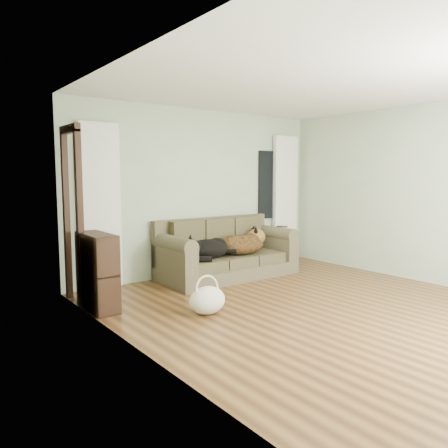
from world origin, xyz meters
TOP-DOWN VIEW (x-y plane):
  - floor at (0.00, 0.00)m, footprint 5.00×5.00m
  - ceiling at (0.00, 0.00)m, footprint 5.00×5.00m
  - wall_back at (0.00, 2.50)m, footprint 4.50×0.04m
  - wall_left at (-2.25, 0.00)m, footprint 0.04×5.00m
  - wall_right at (2.25, 0.00)m, footprint 0.04×5.00m
  - curtain_left at (-1.70, 2.42)m, footprint 0.55×0.08m
  - curtain_right at (1.80, 2.42)m, footprint 0.55×0.08m
  - window_pane at (1.45, 2.47)m, footprint 0.50×0.03m
  - door_casing at (-2.20, 2.05)m, footprint 0.07×0.60m
  - sofa at (0.14, 1.97)m, footprint 2.15×0.93m
  - dog_black_lab at (-0.33, 1.92)m, footprint 0.76×0.59m
  - dog_shepherd at (0.37, 1.89)m, footprint 0.83×0.64m
  - tv_remote at (1.15, 1.82)m, footprint 0.13×0.18m
  - tote_bag at (-1.17, 0.66)m, footprint 0.53×0.48m
  - bookshelf at (-2.09, 1.59)m, footprint 0.27×0.72m

SIDE VIEW (x-z plane):
  - floor at x=0.00m, z-range 0.00..0.00m
  - tote_bag at x=-1.17m, z-range 0.00..0.32m
  - sofa at x=0.14m, z-range 0.01..0.89m
  - dog_black_lab at x=-0.33m, z-range 0.33..0.63m
  - dog_shepherd at x=0.37m, z-range 0.32..0.66m
  - bookshelf at x=-2.09m, z-range 0.05..0.95m
  - tv_remote at x=1.15m, z-range 0.72..0.74m
  - door_casing at x=-2.20m, z-range 0.00..2.10m
  - curtain_left at x=-1.70m, z-range 0.02..2.27m
  - curtain_right at x=1.80m, z-range 0.02..2.27m
  - wall_back at x=0.00m, z-range 0.00..2.60m
  - wall_left at x=-2.25m, z-range 0.00..2.60m
  - wall_right at x=2.25m, z-range 0.00..2.60m
  - window_pane at x=1.45m, z-range 0.80..2.00m
  - ceiling at x=0.00m, z-range 2.60..2.60m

